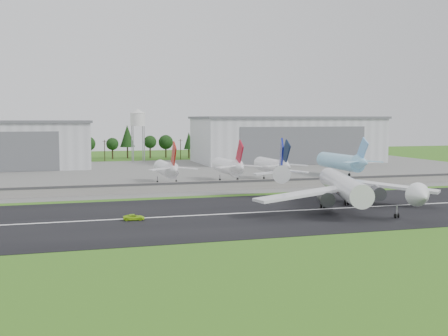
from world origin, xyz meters
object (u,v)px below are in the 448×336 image
object	(u,v)px
parked_jet_skyblue	(344,162)
main_airliner	(344,191)
parked_jet_red_b	(230,167)
ground_vehicle	(134,217)
parked_jet_navy	(274,166)
parked_jet_red_a	(167,169)

from	to	relation	value
parked_jet_skyblue	main_airliner	bearing A→B (deg)	-118.31
parked_jet_red_b	ground_vehicle	bearing A→B (deg)	-123.10
main_airliner	parked_jet_red_b	distance (m)	67.97
parked_jet_red_b	parked_jet_navy	bearing A→B (deg)	-0.02
parked_jet_red_a	parked_jet_skyblue	distance (m)	74.29
parked_jet_red_a	parked_jet_navy	xyz separation A→B (m)	(41.52, 0.04, 0.19)
ground_vehicle	parked_jet_red_a	world-z (taller)	parked_jet_red_a
main_airliner	parked_jet_navy	world-z (taller)	main_airliner
main_airliner	ground_vehicle	size ratio (longest dim) A/B	11.42
parked_jet_navy	parked_jet_skyblue	distance (m)	32.98
parked_jet_red_a	parked_jet_skyblue	bearing A→B (deg)	3.94
ground_vehicle	parked_jet_red_b	xyz separation A→B (m)	(44.85, 68.80, 5.32)
main_airliner	parked_jet_red_b	world-z (taller)	main_airliner
parked_jet_navy	parked_jet_red_b	bearing A→B (deg)	179.98
parked_jet_red_a	parked_jet_red_b	distance (m)	23.79
parked_jet_red_a	parked_jet_navy	bearing A→B (deg)	0.05
ground_vehicle	parked_jet_red_b	world-z (taller)	parked_jet_red_b
main_airliner	parked_jet_skyblue	world-z (taller)	main_airliner
parked_jet_red_a	parked_jet_red_b	xyz separation A→B (m)	(23.78, 0.04, 0.23)
ground_vehicle	parked_jet_skyblue	world-z (taller)	parked_jet_skyblue
main_airliner	ground_vehicle	bearing A→B (deg)	18.92
parked_jet_red_a	parked_jet_navy	size ratio (longest dim) A/B	1.00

